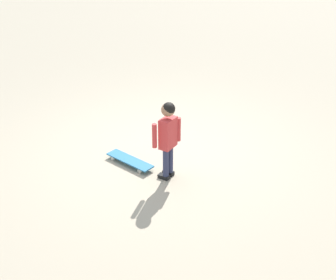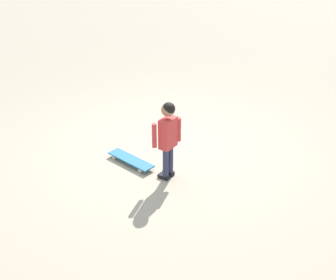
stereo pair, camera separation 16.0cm
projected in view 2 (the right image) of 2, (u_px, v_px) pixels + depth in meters
ground_plane at (164, 151)px, 6.23m from camera, size 50.00×50.00×0.00m
child_person at (168, 132)px, 5.30m from camera, size 0.40×0.22×1.06m
skateboard at (131, 160)px, 5.89m from camera, size 0.26×0.76×0.07m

